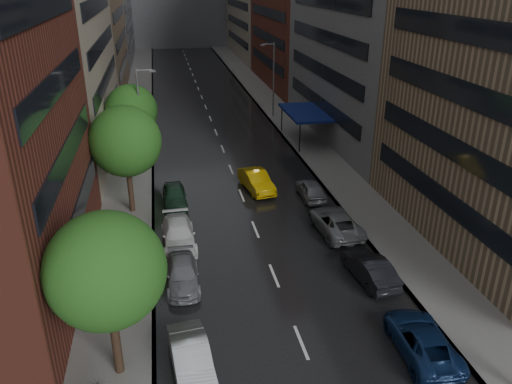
% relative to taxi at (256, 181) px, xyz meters
% --- Properties ---
extents(road, '(14.00, 140.00, 0.01)m').
position_rel_taxi_xyz_m(road, '(-1.40, 27.10, -0.81)').
color(road, black).
rests_on(road, ground).
extents(sidewalk_left, '(4.00, 140.00, 0.15)m').
position_rel_taxi_xyz_m(sidewalk_left, '(-10.40, 27.10, -0.74)').
color(sidewalk_left, gray).
rests_on(sidewalk_left, ground).
extents(sidewalk_right, '(4.00, 140.00, 0.15)m').
position_rel_taxi_xyz_m(sidewalk_right, '(7.60, 27.10, -0.74)').
color(sidewalk_right, gray).
rests_on(sidewalk_right, ground).
extents(tree_near, '(4.99, 4.99, 7.95)m').
position_rel_taxi_xyz_m(tree_near, '(-10.00, -19.34, 4.62)').
color(tree_near, '#382619').
rests_on(tree_near, ground).
extents(tree_mid, '(5.15, 5.15, 8.20)m').
position_rel_taxi_xyz_m(tree_mid, '(-10.00, -2.40, 4.79)').
color(tree_mid, '#382619').
rests_on(tree_mid, ground).
extents(tree_far, '(4.71, 4.71, 7.51)m').
position_rel_taxi_xyz_m(tree_far, '(-10.00, 8.50, 4.32)').
color(tree_far, '#382619').
rests_on(tree_far, ground).
extents(taxi, '(2.53, 5.18, 1.63)m').
position_rel_taxi_xyz_m(taxi, '(0.00, 0.00, 0.00)').
color(taxi, '#E0AE0B').
rests_on(taxi, ground).
extents(parked_cars_left, '(2.29, 23.02, 1.56)m').
position_rel_taxi_xyz_m(parked_cars_left, '(-6.80, -10.36, -0.07)').
color(parked_cars_left, '#B8BEC3').
rests_on(parked_cars_left, ground).
extents(parked_cars_right, '(2.86, 23.06, 1.54)m').
position_rel_taxi_xyz_m(parked_cars_right, '(4.00, -11.83, -0.07)').
color(parked_cars_right, '#10244C').
rests_on(parked_cars_right, ground).
extents(street_lamp_left, '(1.74, 0.22, 9.00)m').
position_rel_taxi_xyz_m(street_lamp_left, '(-9.12, 7.10, 4.07)').
color(street_lamp_left, gray).
rests_on(street_lamp_left, sidewalk_left).
extents(street_lamp_right, '(1.74, 0.22, 9.00)m').
position_rel_taxi_xyz_m(street_lamp_right, '(6.32, 22.10, 4.07)').
color(street_lamp_right, gray).
rests_on(street_lamp_right, sidewalk_right).
extents(awning, '(4.00, 8.00, 3.12)m').
position_rel_taxi_xyz_m(awning, '(7.58, 12.10, 2.32)').
color(awning, navy).
rests_on(awning, sidewalk_right).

